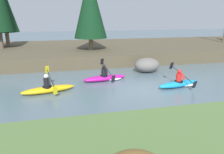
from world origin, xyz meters
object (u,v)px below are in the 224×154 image
kayaker_trailing (49,88)px  boulder_midstream (147,65)px  kayaker_middle (107,77)px  kayaker_lead (181,83)px

kayaker_trailing → boulder_midstream: bearing=10.1°
boulder_midstream → kayaker_trailing: bearing=-156.7°
kayaker_middle → boulder_midstream: 3.50m
kayaker_lead → boulder_midstream: size_ratio=1.56×
kayaker_middle → boulder_midstream: bearing=14.6°
kayaker_lead → kayaker_middle: 4.35m
kayaker_trailing → boulder_midstream: (6.55, 2.82, 0.28)m
kayaker_middle → kayaker_trailing: 3.65m
kayaker_middle → kayaker_trailing: size_ratio=1.00×
kayaker_lead → kayaker_middle: same height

